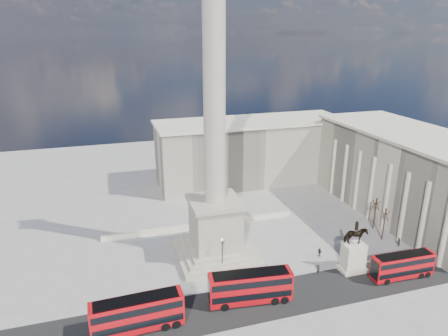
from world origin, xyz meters
name	(u,v)px	position (x,y,z in m)	size (l,w,h in m)	color
ground	(223,269)	(0.00, 0.00, 0.00)	(180.00, 180.00, 0.00)	#9C9994
asphalt_road	(274,299)	(5.00, -10.00, 0.00)	(120.00, 9.00, 0.01)	black
nelsons_column	(215,189)	(0.00, 5.00, 12.92)	(14.00, 14.00, 49.85)	#AAA28E
balustrade_wall	(201,225)	(0.00, 16.00, 0.55)	(40.00, 0.60, 1.10)	beige
building_east	(408,174)	(45.00, 10.00, 9.32)	(19.00, 46.00, 18.60)	beige
building_northeast	(252,151)	(20.00, 40.00, 8.32)	(51.00, 17.00, 16.60)	beige
red_bus_a	(138,314)	(-15.25, -10.86, 2.63)	(12.44, 3.27, 5.01)	#B60910
red_bus_b	(251,287)	(1.35, -9.65, 2.64)	(12.66, 4.21, 5.04)	#B60910
red_bus_c	(403,266)	(27.42, -10.93, 2.26)	(10.67, 2.78, 4.30)	#B60910
victorian_lamp	(222,252)	(-0.35, -0.44, 3.63)	(0.53, 0.53, 6.17)	black
equestrian_statue	(354,253)	(20.90, -6.64, 3.26)	(4.50, 3.37, 9.24)	beige
bare_tree_near	(385,214)	(32.74, 0.87, 5.51)	(1.60, 1.60, 7.00)	#332319
bare_tree_mid	(376,204)	(34.00, 5.33, 5.61)	(1.88, 1.88, 7.12)	#332319
bare_tree_far	(396,192)	(42.77, 10.24, 5.21)	(1.62, 1.62, 6.62)	#332319
pedestrian_walking	(318,269)	(14.73, -6.13, 0.91)	(0.67, 0.44, 1.83)	black
pedestrian_standing	(398,242)	(34.02, -2.17, 0.85)	(0.82, 0.64, 1.70)	black
pedestrian_crossing	(320,252)	(17.83, -1.18, 0.86)	(1.01, 0.42, 1.73)	black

